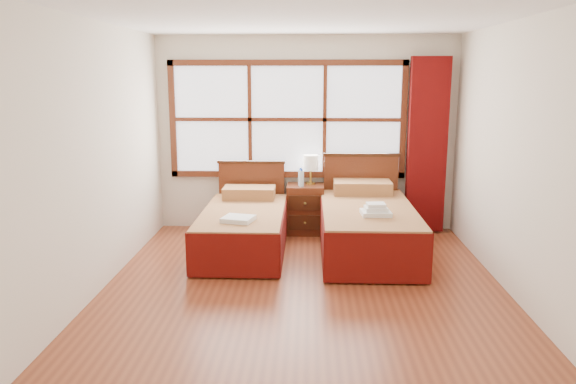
{
  "coord_description": "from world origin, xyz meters",
  "views": [
    {
      "loc": [
        0.04,
        -5.31,
        2.09
      ],
      "look_at": [
        -0.18,
        0.7,
        0.83
      ],
      "focal_mm": 35.0,
      "sensor_mm": 36.0,
      "label": 1
    }
  ],
  "objects": [
    {
      "name": "wall_right",
      "position": [
        2.0,
        0.0,
        1.3
      ],
      "size": [
        0.0,
        4.5,
        4.5
      ],
      "primitive_type": "plane",
      "rotation": [
        1.57,
        0.0,
        -1.57
      ],
      "color": "silver",
      "rests_on": "floor"
    },
    {
      "name": "nightstand",
      "position": [
        -0.0,
        1.99,
        0.33
      ],
      "size": [
        0.49,
        0.48,
        0.65
      ],
      "color": "#592613",
      "rests_on": "floor"
    },
    {
      "name": "curtain",
      "position": [
        1.6,
        2.11,
        1.17
      ],
      "size": [
        0.5,
        0.16,
        2.3
      ],
      "primitive_type": "cube",
      "color": "#650A0A",
      "rests_on": "wall_back"
    },
    {
      "name": "wall_left",
      "position": [
        -2.0,
        0.0,
        1.3
      ],
      "size": [
        0.0,
        4.5,
        4.5
      ],
      "primitive_type": "plane",
      "rotation": [
        1.57,
        0.0,
        1.57
      ],
      "color": "silver",
      "rests_on": "floor"
    },
    {
      "name": "towels_left",
      "position": [
        -0.73,
        0.63,
        0.53
      ],
      "size": [
        0.39,
        0.36,
        0.05
      ],
      "rotation": [
        0.0,
        0.0,
        -0.25
      ],
      "color": "white",
      "rests_on": "bed_left"
    },
    {
      "name": "towels_right",
      "position": [
        0.79,
        0.74,
        0.62
      ],
      "size": [
        0.34,
        0.3,
        0.13
      ],
      "rotation": [
        0.0,
        0.0,
        0.07
      ],
      "color": "white",
      "rests_on": "bed_right"
    },
    {
      "name": "bed_left",
      "position": [
        -0.73,
        1.2,
        0.29
      ],
      "size": [
        0.98,
        2.0,
        0.95
      ],
      "color": "#36190B",
      "rests_on": "floor"
    },
    {
      "name": "floor",
      "position": [
        0.0,
        0.0,
        0.0
      ],
      "size": [
        4.5,
        4.5,
        0.0
      ],
      "primitive_type": "plane",
      "color": "brown",
      "rests_on": "ground"
    },
    {
      "name": "ceiling",
      "position": [
        0.0,
        0.0,
        2.6
      ],
      "size": [
        4.5,
        4.5,
        0.0
      ],
      "primitive_type": "plane",
      "rotation": [
        3.14,
        0.0,
        0.0
      ],
      "color": "white",
      "rests_on": "wall_back"
    },
    {
      "name": "bottle_far",
      "position": [
        -0.05,
        1.9,
        0.76
      ],
      "size": [
        0.06,
        0.06,
        0.24
      ],
      "color": "silver",
      "rests_on": "nightstand"
    },
    {
      "name": "bottle_near",
      "position": [
        -0.07,
        1.97,
        0.76
      ],
      "size": [
        0.06,
        0.06,
        0.24
      ],
      "color": "silver",
      "rests_on": "nightstand"
    },
    {
      "name": "bed_right",
      "position": [
        0.74,
        1.2,
        0.32
      ],
      "size": [
        1.09,
        2.11,
        1.06
      ],
      "color": "#36190B",
      "rests_on": "floor"
    },
    {
      "name": "wall_back",
      "position": [
        0.0,
        2.25,
        1.3
      ],
      "size": [
        4.0,
        0.0,
        4.0
      ],
      "primitive_type": "plane",
      "rotation": [
        1.57,
        0.0,
        0.0
      ],
      "color": "silver",
      "rests_on": "floor"
    },
    {
      "name": "lamp",
      "position": [
        0.07,
        2.08,
        0.93
      ],
      "size": [
        0.2,
        0.2,
        0.39
      ],
      "color": "gold",
      "rests_on": "nightstand"
    },
    {
      "name": "window",
      "position": [
        -0.25,
        2.21,
        1.5
      ],
      "size": [
        3.16,
        0.06,
        1.56
      ],
      "color": "white",
      "rests_on": "wall_back"
    }
  ]
}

